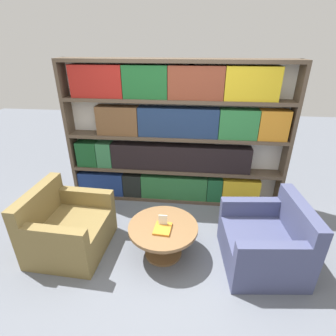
% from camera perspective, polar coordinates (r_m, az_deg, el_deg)
% --- Properties ---
extents(ground_plane, '(14.00, 14.00, 0.00)m').
position_cam_1_polar(ground_plane, '(3.27, -0.64, -20.19)').
color(ground_plane, slate).
extents(bookshelf, '(3.26, 0.30, 2.15)m').
position_cam_1_polar(bookshelf, '(3.91, 1.31, 6.78)').
color(bookshelf, silver).
rests_on(bookshelf, ground_plane).
extents(armchair_left, '(0.88, 0.94, 0.81)m').
position_cam_1_polar(armchair_left, '(3.51, -21.03, -12.31)').
color(armchair_left, olive).
rests_on(armchair_left, ground_plane).
extents(armchair_right, '(0.93, 0.98, 0.81)m').
position_cam_1_polar(armchair_right, '(3.30, 20.47, -15.06)').
color(armchair_right, '#42476B').
rests_on(armchair_right, ground_plane).
extents(coffee_table, '(0.82, 0.82, 0.42)m').
position_cam_1_polar(coffee_table, '(3.19, -1.06, -14.14)').
color(coffee_table, brown).
rests_on(coffee_table, ground_plane).
extents(table_sign, '(0.10, 0.06, 0.15)m').
position_cam_1_polar(table_sign, '(3.08, -1.09, -11.55)').
color(table_sign, black).
rests_on(table_sign, coffee_table).
extents(stray_book, '(0.21, 0.25, 0.03)m').
position_cam_1_polar(stray_book, '(3.06, -1.19, -13.06)').
color(stray_book, orange).
rests_on(stray_book, coffee_table).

